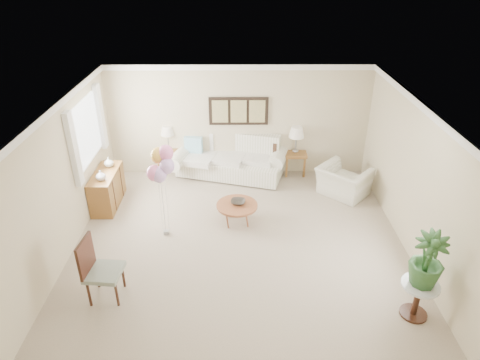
{
  "coord_description": "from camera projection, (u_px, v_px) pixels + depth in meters",
  "views": [
    {
      "loc": [
        -0.03,
        -6.3,
        4.77
      ],
      "look_at": [
        0.02,
        0.6,
        1.05
      ],
      "focal_mm": 32.0,
      "sensor_mm": 36.0,
      "label": 1
    }
  ],
  "objects": [
    {
      "name": "lamp_right",
      "position": [
        297.0,
        133.0,
        9.86
      ],
      "size": [
        0.36,
        0.36,
        0.63
      ],
      "color": "gray",
      "rests_on": "end_table_right"
    },
    {
      "name": "vase_white",
      "position": [
        101.0,
        175.0,
        8.45
      ],
      "size": [
        0.25,
        0.25,
        0.2
      ],
      "primitive_type": "imported",
      "rotation": [
        0.0,
        0.0,
        0.37
      ],
      "color": "silver",
      "rests_on": "credenza"
    },
    {
      "name": "potted_plant",
      "position": [
        428.0,
        260.0,
        5.88
      ],
      "size": [
        0.58,
        0.58,
        0.85
      ],
      "primitive_type": "imported",
      "rotation": [
        0.0,
        0.0,
        -0.25
      ],
      "color": "#2A5521",
      "rests_on": "side_table"
    },
    {
      "name": "vase_sage",
      "position": [
        109.0,
        162.0,
        8.97
      ],
      "size": [
        0.23,
        0.23,
        0.2
      ],
      "primitive_type": "imported",
      "rotation": [
        0.0,
        0.0,
        0.17
      ],
      "color": "beige",
      "rests_on": "credenza"
    },
    {
      "name": "credenza",
      "position": [
        107.0,
        189.0,
        8.94
      ],
      "size": [
        0.46,
        1.2,
        0.74
      ],
      "color": "brown",
      "rests_on": "ground"
    },
    {
      "name": "end_table_left",
      "position": [
        169.0,
        152.0,
        10.21
      ],
      "size": [
        0.57,
        0.52,
        0.62
      ],
      "color": "brown",
      "rests_on": "ground"
    },
    {
      "name": "coffee_table",
      "position": [
        237.0,
        206.0,
        8.32
      ],
      "size": [
        0.81,
        0.81,
        0.41
      ],
      "color": "brown",
      "rests_on": "ground"
    },
    {
      "name": "room_shell",
      "position": [
        233.0,
        164.0,
        7.12
      ],
      "size": [
        6.04,
        6.04,
        2.6
      ],
      "color": "beige",
      "rests_on": "ground"
    },
    {
      "name": "side_table",
      "position": [
        419.0,
        292.0,
        6.14
      ],
      "size": [
        0.54,
        0.54,
        0.59
      ],
      "color": "silver",
      "rests_on": "ground"
    },
    {
      "name": "lamp_left",
      "position": [
        167.0,
        131.0,
        9.95
      ],
      "size": [
        0.32,
        0.32,
        0.56
      ],
      "color": "gray",
      "rests_on": "end_table_left"
    },
    {
      "name": "ground_plane",
      "position": [
        239.0,
        246.0,
        7.81
      ],
      "size": [
        6.0,
        6.0,
        0.0
      ],
      "primitive_type": "plane",
      "color": "tan"
    },
    {
      "name": "accent_chair",
      "position": [
        98.0,
        268.0,
        6.43
      ],
      "size": [
        0.57,
        0.57,
        1.06
      ],
      "color": "gray",
      "rests_on": "ground"
    },
    {
      "name": "balloon_cluster",
      "position": [
        161.0,
        165.0,
        7.43
      ],
      "size": [
        0.49,
        0.41,
        1.82
      ],
      "color": "gray",
      "rests_on": "ground"
    },
    {
      "name": "decor_bowl",
      "position": [
        238.0,
        202.0,
        8.32
      ],
      "size": [
        0.31,
        0.31,
        0.07
      ],
      "primitive_type": "imported",
      "rotation": [
        0.0,
        0.0,
        -0.1
      ],
      "color": "#322D27",
      "rests_on": "coffee_table"
    },
    {
      "name": "end_table_right",
      "position": [
        295.0,
        155.0,
        10.13
      ],
      "size": [
        0.52,
        0.47,
        0.57
      ],
      "color": "brown",
      "rests_on": "ground"
    },
    {
      "name": "armchair",
      "position": [
        343.0,
        181.0,
        9.31
      ],
      "size": [
        1.33,
        1.32,
        0.65
      ],
      "primitive_type": "imported",
      "rotation": [
        0.0,
        0.0,
        2.38
      ],
      "color": "white",
      "rests_on": "ground"
    },
    {
      "name": "wall_art_triptych",
      "position": [
        239.0,
        111.0,
        9.68
      ],
      "size": [
        1.35,
        0.06,
        0.65
      ],
      "color": "black",
      "rests_on": "ground"
    },
    {
      "name": "sofa",
      "position": [
        230.0,
        159.0,
        10.14
      ],
      "size": [
        2.92,
        1.61,
        0.98
      ],
      "color": "white",
      "rests_on": "ground"
    }
  ]
}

